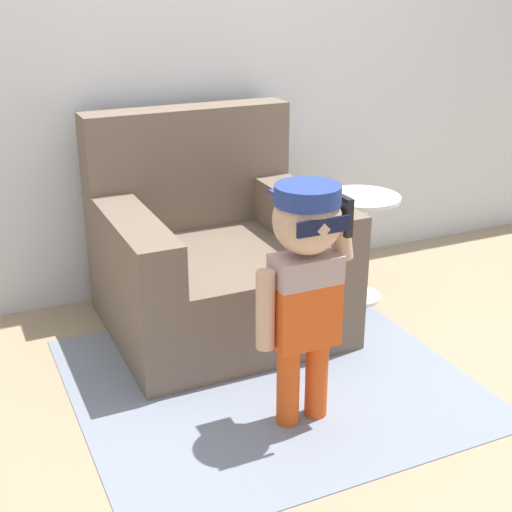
# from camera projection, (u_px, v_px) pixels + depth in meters

# --- Properties ---
(ground_plane) EXTENTS (10.00, 10.00, 0.00)m
(ground_plane) POSITION_uv_depth(u_px,v_px,m) (248.00, 347.00, 3.07)
(ground_plane) COLOR #998466
(wall_back) EXTENTS (10.00, 0.05, 2.60)m
(wall_back) POSITION_uv_depth(u_px,v_px,m) (177.00, 19.00, 3.25)
(wall_back) COLOR silver
(wall_back) RESTS_ON ground_plane
(armchair) EXTENTS (0.96, 0.91, 0.94)m
(armchair) POSITION_uv_depth(u_px,v_px,m) (213.00, 257.00, 3.18)
(armchair) COLOR #6B5B4C
(armchair) RESTS_ON ground_plane
(person_child) EXTENTS (0.36, 0.27, 0.88)m
(person_child) POSITION_uv_depth(u_px,v_px,m) (305.00, 270.00, 2.36)
(person_child) COLOR #E05119
(person_child) RESTS_ON ground_plane
(side_table) EXTENTS (0.37, 0.37, 0.53)m
(side_table) POSITION_uv_depth(u_px,v_px,m) (359.00, 238.00, 3.41)
(side_table) COLOR white
(side_table) RESTS_ON ground_plane
(rug) EXTENTS (1.48, 1.36, 0.01)m
(rug) POSITION_uv_depth(u_px,v_px,m) (268.00, 380.00, 2.82)
(rug) COLOR gray
(rug) RESTS_ON ground_plane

